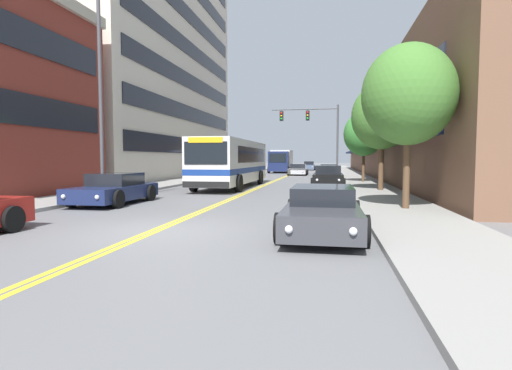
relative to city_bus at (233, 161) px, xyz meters
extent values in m
plane|color=slate|center=(1.78, 21.14, -1.70)|extent=(240.00, 240.00, 0.00)
cube|color=gray|center=(-5.18, 21.14, -1.63)|extent=(2.91, 106.00, 0.14)
cube|color=gray|center=(8.74, 21.14, -1.63)|extent=(2.91, 106.00, 0.14)
cube|color=yellow|center=(1.68, 21.14, -1.70)|extent=(0.14, 106.00, 0.01)
cube|color=yellow|center=(1.88, 21.14, -1.70)|extent=(0.14, 106.00, 0.01)
cube|color=black|center=(-6.85, -10.74, 2.30)|extent=(0.08, 12.28, 1.40)
cube|color=black|center=(-6.85, -10.74, 5.51)|extent=(0.08, 12.28, 1.40)
cube|color=beige|center=(-12.89, 11.38, 10.51)|extent=(12.00, 28.34, 24.43)
cube|color=black|center=(-6.85, 11.38, 1.35)|extent=(0.08, 26.08, 1.40)
cube|color=black|center=(-6.85, 11.38, 4.41)|extent=(0.08, 26.08, 1.40)
cube|color=black|center=(-6.85, 11.38, 7.46)|extent=(0.08, 26.08, 1.40)
cube|color=black|center=(-6.85, 11.38, 10.51)|extent=(0.08, 26.08, 1.40)
cube|color=black|center=(-6.85, 11.38, 13.57)|extent=(0.08, 26.08, 1.40)
cube|color=brown|center=(14.44, 21.14, 2.74)|extent=(8.00, 68.00, 8.89)
cube|color=navy|center=(9.89, 21.14, 1.20)|extent=(1.10, 61.20, 0.24)
cube|color=black|center=(10.40, 21.14, 3.81)|extent=(0.08, 61.20, 1.40)
cube|color=silver|center=(0.00, -0.10, -0.03)|extent=(2.54, 11.58, 2.65)
cube|color=navy|center=(0.00, -0.10, -0.56)|extent=(2.56, 11.60, 0.32)
cube|color=black|center=(0.00, 0.48, 0.40)|extent=(2.57, 9.03, 0.96)
cube|color=black|center=(0.00, -5.91, 0.45)|extent=(2.29, 0.04, 1.17)
cube|color=yellow|center=(0.00, -5.92, 1.11)|extent=(1.83, 0.06, 0.28)
cube|color=black|center=(0.00, -5.93, -1.17)|extent=(2.49, 0.08, 0.32)
cylinder|color=black|center=(-1.30, -4.04, -1.20)|extent=(0.30, 1.00, 1.00)
cylinder|color=black|center=(1.30, -4.04, -1.20)|extent=(0.30, 1.00, 1.00)
cylinder|color=black|center=(-1.30, 3.08, -1.20)|extent=(0.30, 1.00, 1.00)
cylinder|color=black|center=(1.30, 3.08, -1.20)|extent=(0.30, 1.00, 1.00)
cylinder|color=black|center=(-1.66, -16.82, -1.36)|extent=(0.22, 0.68, 0.68)
cube|color=red|center=(-1.95, -15.98, -1.15)|extent=(0.18, 0.04, 0.10)
cube|color=#232328|center=(-2.61, 16.25, -1.23)|extent=(1.71, 4.15, 0.60)
cube|color=black|center=(-2.61, 16.42, -0.73)|extent=(1.47, 1.83, 0.41)
cylinder|color=black|center=(-3.49, 14.96, -1.38)|extent=(0.22, 0.65, 0.65)
cylinder|color=black|center=(-1.74, 14.96, -1.38)|extent=(0.22, 0.65, 0.65)
cylinder|color=black|center=(-3.49, 17.54, -1.38)|extent=(0.22, 0.65, 0.65)
cylinder|color=black|center=(-1.74, 17.54, -1.38)|extent=(0.22, 0.65, 0.65)
sphere|color=silver|center=(-3.21, 14.15, -1.20)|extent=(0.16, 0.16, 0.16)
sphere|color=silver|center=(-2.02, 14.15, -1.20)|extent=(0.16, 0.16, 0.16)
cube|color=red|center=(-3.23, 18.34, -1.20)|extent=(0.18, 0.04, 0.10)
cube|color=red|center=(-2.00, 18.34, -1.20)|extent=(0.18, 0.04, 0.10)
cube|color=#19234C|center=(-2.54, -10.45, -1.23)|extent=(1.91, 4.51, 0.56)
cube|color=black|center=(-2.54, -10.27, -0.69)|extent=(1.64, 1.98, 0.51)
cylinder|color=black|center=(-3.51, -11.84, -1.35)|extent=(0.22, 0.70, 0.70)
cylinder|color=black|center=(-1.56, -11.84, -1.35)|extent=(0.22, 0.70, 0.70)
cylinder|color=black|center=(-3.51, -9.05, -1.35)|extent=(0.22, 0.70, 0.70)
cylinder|color=black|center=(-1.56, -9.05, -1.35)|extent=(0.22, 0.70, 0.70)
sphere|color=silver|center=(-3.21, -12.72, -1.20)|extent=(0.16, 0.16, 0.16)
sphere|color=silver|center=(-1.87, -12.72, -1.20)|extent=(0.16, 0.16, 0.16)
cube|color=red|center=(-3.23, -8.18, -1.20)|extent=(0.18, 0.04, 0.10)
cube|color=red|center=(-1.85, -8.18, -1.20)|extent=(0.18, 0.04, 0.10)
cube|color=#38383D|center=(6.06, -15.48, -1.23)|extent=(1.74, 4.78, 0.56)
cube|color=black|center=(6.06, -15.29, -0.74)|extent=(1.50, 2.10, 0.42)
cylinder|color=black|center=(5.17, -16.96, -1.36)|extent=(0.22, 0.70, 0.70)
cylinder|color=black|center=(6.95, -16.96, -1.36)|extent=(0.22, 0.70, 0.70)
cylinder|color=black|center=(5.17, -14.00, -1.36)|extent=(0.22, 0.70, 0.70)
cylinder|color=black|center=(6.95, -14.00, -1.36)|extent=(0.22, 0.70, 0.70)
sphere|color=silver|center=(5.45, -17.89, -1.21)|extent=(0.16, 0.16, 0.16)
sphere|color=silver|center=(6.67, -17.89, -1.21)|extent=(0.16, 0.16, 0.16)
cube|color=red|center=(5.44, -13.09, -1.21)|extent=(0.18, 0.04, 0.10)
cube|color=red|center=(6.69, -13.09, -1.21)|extent=(0.18, 0.04, 0.10)
cube|color=#BCAD89|center=(6.22, 13.10, -1.19)|extent=(1.81, 4.71, 0.65)
cube|color=black|center=(6.22, 13.29, -0.63)|extent=(1.55, 2.07, 0.47)
cylinder|color=black|center=(5.29, 11.64, -1.36)|extent=(0.22, 0.69, 0.69)
cylinder|color=black|center=(7.14, 11.64, -1.36)|extent=(0.22, 0.69, 0.69)
cylinder|color=black|center=(5.29, 14.56, -1.36)|extent=(0.22, 0.69, 0.69)
cylinder|color=black|center=(7.14, 14.56, -1.36)|extent=(0.22, 0.69, 0.69)
sphere|color=silver|center=(5.59, 10.72, -1.15)|extent=(0.16, 0.16, 0.16)
sphere|color=silver|center=(6.85, 10.72, -1.15)|extent=(0.16, 0.16, 0.16)
cube|color=red|center=(5.57, 15.47, -1.15)|extent=(0.18, 0.04, 0.10)
cube|color=red|center=(6.87, 15.47, -1.15)|extent=(0.18, 0.04, 0.10)
cube|color=black|center=(6.17, 1.29, -1.18)|extent=(1.89, 4.40, 0.69)
cube|color=black|center=(6.17, 1.47, -0.57)|extent=(1.63, 1.94, 0.54)
cylinder|color=black|center=(5.20, -0.07, -1.38)|extent=(0.22, 0.65, 0.65)
cylinder|color=black|center=(7.14, -0.07, -1.38)|extent=(0.22, 0.65, 0.65)
cylinder|color=black|center=(5.20, 2.66, -1.38)|extent=(0.22, 0.65, 0.65)
cylinder|color=black|center=(7.14, 2.66, -1.38)|extent=(0.22, 0.65, 0.65)
sphere|color=silver|center=(5.51, -0.93, -1.15)|extent=(0.16, 0.16, 0.16)
sphere|color=silver|center=(6.83, -0.93, -1.15)|extent=(0.16, 0.16, 0.16)
cube|color=red|center=(5.49, 3.51, -1.15)|extent=(0.18, 0.04, 0.10)
cube|color=red|center=(6.85, 3.51, -1.15)|extent=(0.18, 0.04, 0.10)
cube|color=#475675|center=(3.10, 38.95, -1.18)|extent=(1.75, 4.30, 0.68)
cube|color=black|center=(3.10, 39.12, -0.57)|extent=(1.50, 1.89, 0.54)
cylinder|color=black|center=(2.21, 37.61, -1.38)|extent=(0.22, 0.65, 0.65)
cylinder|color=black|center=(4.00, 37.61, -1.38)|extent=(0.22, 0.65, 0.65)
cylinder|color=black|center=(2.21, 40.28, -1.38)|extent=(0.22, 0.65, 0.65)
cylinder|color=black|center=(4.00, 40.28, -1.38)|extent=(0.22, 0.65, 0.65)
sphere|color=silver|center=(2.49, 36.78, -1.15)|extent=(0.16, 0.16, 0.16)
sphere|color=silver|center=(3.71, 36.78, -1.15)|extent=(0.16, 0.16, 0.16)
cube|color=red|center=(2.47, 41.10, -1.15)|extent=(0.18, 0.04, 0.10)
cube|color=red|center=(3.73, 41.10, -1.15)|extent=(0.18, 0.04, 0.10)
cube|color=#B7B7BC|center=(2.81, 19.40, -1.24)|extent=(1.92, 4.16, 0.59)
cube|color=black|center=(2.81, 19.57, -0.70)|extent=(1.65, 1.83, 0.50)
cylinder|color=black|center=(1.83, 18.11, -1.40)|extent=(0.22, 0.61, 0.61)
cylinder|color=black|center=(3.79, 18.11, -1.40)|extent=(0.22, 0.61, 0.61)
cylinder|color=black|center=(1.83, 20.69, -1.40)|extent=(0.22, 0.61, 0.61)
cylinder|color=black|center=(3.79, 20.69, -1.40)|extent=(0.22, 0.61, 0.61)
sphere|color=silver|center=(2.14, 17.30, -1.21)|extent=(0.16, 0.16, 0.16)
sphere|color=silver|center=(3.48, 17.30, -1.21)|extent=(0.16, 0.16, 0.16)
cube|color=red|center=(2.12, 21.49, -1.21)|extent=(0.18, 0.04, 0.10)
cube|color=red|center=(3.50, 21.49, -1.21)|extent=(0.18, 0.04, 0.10)
cube|color=#19234C|center=(-0.03, 24.67, -0.21)|extent=(2.48, 2.14, 2.48)
cube|color=black|center=(-0.03, 23.58, 0.24)|extent=(2.11, 0.04, 1.09)
cube|color=white|center=(-0.03, 28.24, -0.10)|extent=(2.53, 4.99, 2.70)
cylinder|color=black|center=(-1.30, 24.67, -1.28)|extent=(0.28, 0.84, 0.84)
cylinder|color=black|center=(1.24, 24.67, -1.28)|extent=(0.28, 0.84, 0.84)
cylinder|color=black|center=(-1.30, 29.74, -1.28)|extent=(0.28, 0.84, 0.84)
cylinder|color=black|center=(1.24, 29.74, -1.28)|extent=(0.28, 0.84, 0.84)
cylinder|color=#47474C|center=(6.98, 12.60, 1.72)|extent=(0.18, 0.18, 6.85)
cylinder|color=#47474C|center=(3.89, 12.60, 4.80)|extent=(6.18, 0.11, 0.11)
cube|color=black|center=(4.20, 12.60, 4.20)|extent=(0.34, 0.26, 0.92)
sphere|color=red|center=(4.20, 12.44, 4.47)|extent=(0.18, 0.18, 0.18)
sphere|color=yellow|center=(4.20, 12.44, 4.20)|extent=(0.18, 0.18, 0.18)
sphere|color=green|center=(4.20, 12.44, 3.92)|extent=(0.18, 0.18, 0.18)
cylinder|color=black|center=(4.20, 12.60, 4.73)|extent=(0.02, 0.02, 0.14)
cube|color=black|center=(1.72, 12.60, 4.20)|extent=(0.34, 0.26, 0.92)
sphere|color=red|center=(1.72, 12.44, 4.47)|extent=(0.18, 0.18, 0.18)
sphere|color=yellow|center=(1.72, 12.44, 4.20)|extent=(0.18, 0.18, 0.18)
sphere|color=green|center=(1.72, 12.44, 3.92)|extent=(0.18, 0.18, 0.18)
cylinder|color=black|center=(1.72, 12.60, 4.73)|extent=(0.02, 0.02, 0.14)
cylinder|color=#47474C|center=(-3.52, -9.63, 2.81)|extent=(0.16, 0.16, 9.02)
cylinder|color=brown|center=(8.86, -10.98, -0.28)|extent=(0.23, 0.23, 2.58)
ellipsoid|color=#42752D|center=(8.86, -10.98, 2.36)|extent=(3.15, 3.15, 3.47)
cylinder|color=brown|center=(9.04, -2.68, -0.25)|extent=(0.28, 0.28, 2.64)
ellipsoid|color=#42752D|center=(9.04, -2.68, 2.47)|extent=(3.29, 3.29, 3.62)
cylinder|color=brown|center=(8.76, 5.42, -0.42)|extent=(0.22, 0.22, 2.29)
ellipsoid|color=#387F33|center=(8.76, 5.42, 2.00)|extent=(2.99, 2.99, 3.29)
camera|label=1|loc=(6.20, -25.55, 0.17)|focal=28.00mm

